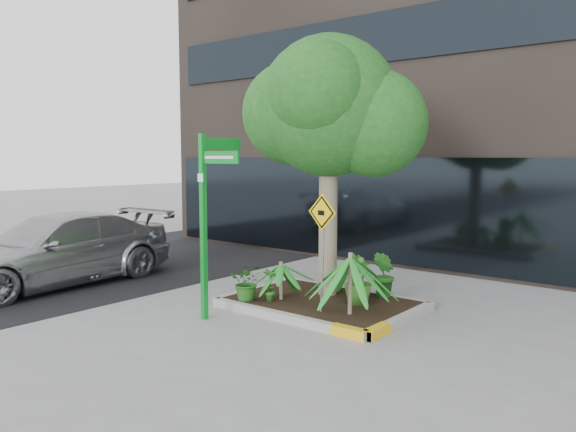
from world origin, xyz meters
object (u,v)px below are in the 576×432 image
Objects in this scene: parked_car at (55,250)px; street_sign_post at (208,206)px; cattle_sign at (322,233)px; tree at (329,107)px.

street_sign_post is at bearing 2.30° from parked_car.
cattle_sign is at bearing 38.83° from street_sign_post.
parked_car is at bearing -173.65° from street_sign_post.
cattle_sign is at bearing -60.02° from tree.
street_sign_post is at bearing -135.08° from cattle_sign.
tree is 1.60× the size of street_sign_post.
parked_car is 2.62× the size of cattle_sign.
street_sign_post reaches higher than parked_car.
street_sign_post is (4.44, 0.29, 1.17)m from parked_car.
cattle_sign is (1.52, 1.11, -0.43)m from street_sign_post.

